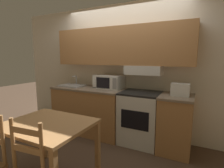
% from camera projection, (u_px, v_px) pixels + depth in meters
% --- Properties ---
extents(ground_plane, '(16.00, 16.00, 0.00)m').
position_uv_depth(ground_plane, '(122.00, 131.00, 3.67)').
color(ground_plane, '#4C3828').
extents(wall_back, '(5.06, 0.38, 2.55)m').
position_uv_depth(wall_back, '(122.00, 59.00, 3.38)').
color(wall_back, silver).
rests_on(wall_back, ground_plane).
extents(lower_counter_main, '(1.48, 0.65, 0.93)m').
position_uv_depth(lower_counter_main, '(89.00, 110.00, 3.59)').
color(lower_counter_main, '#B27A47').
rests_on(lower_counter_main, ground_plane).
extents(lower_counter_right_stub, '(0.51, 0.65, 0.93)m').
position_uv_depth(lower_counter_right_stub, '(175.00, 123.00, 2.84)').
color(lower_counter_right_stub, '#B27A47').
rests_on(lower_counter_right_stub, ground_plane).
extents(stove_range, '(0.68, 0.61, 0.93)m').
position_uv_depth(stove_range, '(140.00, 118.00, 3.12)').
color(stove_range, silver).
rests_on(stove_range, ground_plane).
extents(microwave, '(0.45, 0.37, 0.26)m').
position_uv_depth(microwave, '(111.00, 82.00, 3.40)').
color(microwave, silver).
rests_on(microwave, lower_counter_main).
extents(toaster, '(0.29, 0.17, 0.20)m').
position_uv_depth(toaster, '(180.00, 90.00, 2.73)').
color(toaster, silver).
rests_on(toaster, lower_counter_right_stub).
extents(sink_basin, '(0.50, 0.37, 0.21)m').
position_uv_depth(sink_basin, '(72.00, 85.00, 3.71)').
color(sink_basin, '#B7BABF').
rests_on(sink_basin, lower_counter_main).
extents(paper_towel_roll, '(0.12, 0.12, 0.25)m').
position_uv_depth(paper_towel_roll, '(95.00, 81.00, 3.54)').
color(paper_towel_roll, black).
rests_on(paper_towel_roll, lower_counter_main).
extents(dining_table, '(1.00, 0.82, 0.76)m').
position_uv_depth(dining_table, '(48.00, 131.00, 2.07)').
color(dining_table, '#B27F4C').
rests_on(dining_table, ground_plane).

